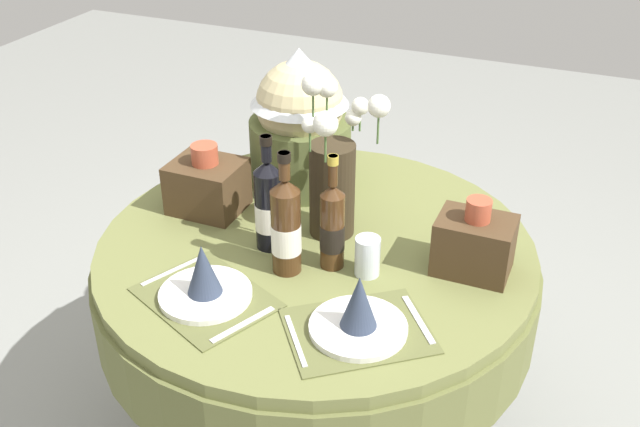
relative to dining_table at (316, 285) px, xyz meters
The scene contains 11 objects.
dining_table is the anchor object (origin of this frame).
place_setting_left 0.43m from the dining_table, 114.22° to the right, with size 0.42×0.38×0.16m.
place_setting_right 0.45m from the dining_table, 52.46° to the right, with size 0.43×0.41×0.16m.
flower_vase 0.36m from the dining_table, 76.18° to the left, with size 0.26×0.28×0.45m.
wine_bottle_left 0.30m from the dining_table, 45.64° to the right, with size 0.07×0.07×0.33m.
wine_bottle_centre 0.33m from the dining_table, 97.16° to the right, with size 0.08×0.08×0.35m.
wine_bottle_right 0.31m from the dining_table, 149.72° to the right, with size 0.08×0.08×0.34m.
tumbler_near_left 0.29m from the dining_table, 25.19° to the right, with size 0.07×0.07×0.11m, color silver.
gift_tub_back_left 0.54m from the dining_table, 120.74° to the left, with size 0.32×0.32×0.46m.
woven_basket_side_left 0.45m from the dining_table, behind, with size 0.21×0.18×0.22m.
woven_basket_side_right 0.50m from the dining_table, ahead, with size 0.20×0.15×0.22m.
Camera 1 is at (0.71, -1.65, 1.91)m, focal length 41.67 mm.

